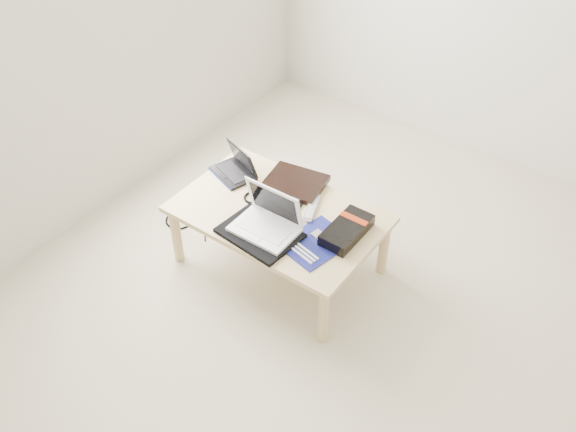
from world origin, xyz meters
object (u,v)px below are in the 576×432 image
Objects in this scene: gpu_box at (347,230)px; netbook at (236,168)px; white_laptop at (268,220)px; coffee_table at (279,219)px.

netbook is at bearing 174.82° from gpu_box.
netbook is 0.91× the size of white_laptop.
white_laptop is at bearing -74.27° from coffee_table.
gpu_box is at bearing -5.18° from netbook.
netbook is 0.97× the size of gpu_box.
gpu_box is at bearing 30.57° from white_laptop.
white_laptop is 0.41m from gpu_box.
white_laptop is (0.44, -0.28, 0.03)m from netbook.
netbook is at bearing 162.00° from coffee_table.
coffee_table is 3.54× the size of gpu_box.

